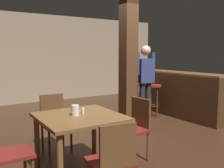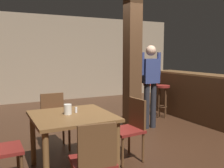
{
  "view_description": "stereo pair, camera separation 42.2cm",
  "coord_description": "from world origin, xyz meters",
  "views": [
    {
      "loc": [
        -2.8,
        -3.56,
        1.55
      ],
      "look_at": [
        -0.57,
        -0.01,
        1.04
      ],
      "focal_mm": 40.0,
      "sensor_mm": 36.0,
      "label": 1
    },
    {
      "loc": [
        -2.43,
        -3.77,
        1.55
      ],
      "look_at": [
        -0.57,
        -0.01,
        1.04
      ],
      "focal_mm": 40.0,
      "sensor_mm": 36.0,
      "label": 2
    }
  ],
  "objects": [
    {
      "name": "ground_plane",
      "position": [
        0.0,
        0.0,
        0.0
      ],
      "size": [
        10.8,
        10.8,
        0.0
      ],
      "primitive_type": "plane",
      "color": "#382114"
    },
    {
      "name": "wall_back",
      "position": [
        0.0,
        4.5,
        1.4
      ],
      "size": [
        8.0,
        0.1,
        2.8
      ],
      "primitive_type": "cube",
      "color": "gray",
      "rests_on": "ground_plane"
    },
    {
      "name": "pillar",
      "position": [
        0.13,
        0.49,
        1.4
      ],
      "size": [
        0.28,
        0.28,
        2.8
      ],
      "primitive_type": "cube",
      "color": "#4C301C",
      "rests_on": "ground_plane"
    },
    {
      "name": "dining_table",
      "position": [
        -1.49,
        -0.7,
        0.65
      ],
      "size": [
        1.01,
        1.01,
        0.77
      ],
      "color": "brown",
      "rests_on": "ground_plane"
    },
    {
      "name": "chair_north",
      "position": [
        -1.51,
        0.21,
        0.51
      ],
      "size": [
        0.42,
        0.42,
        0.89
      ],
      "color": "maroon",
      "rests_on": "ground_plane"
    },
    {
      "name": "chair_south",
      "position": [
        -1.54,
        -1.57,
        0.51
      ],
      "size": [
        0.47,
        0.47,
        0.89
      ],
      "color": "maroon",
      "rests_on": "ground_plane"
    },
    {
      "name": "chair_east",
      "position": [
        -0.62,
        -0.73,
        0.51
      ],
      "size": [
        0.45,
        0.45,
        0.89
      ],
      "color": "maroon",
      "rests_on": "ground_plane"
    },
    {
      "name": "napkin_cup",
      "position": [
        -1.53,
        -0.67,
        0.83
      ],
      "size": [
        0.1,
        0.1,
        0.13
      ],
      "primitive_type": "cylinder",
      "color": "silver",
      "rests_on": "dining_table"
    },
    {
      "name": "salt_shaker",
      "position": [
        -1.41,
        -0.63,
        0.8
      ],
      "size": [
        0.03,
        0.03,
        0.08
      ],
      "primitive_type": "cylinder",
      "color": "silver",
      "rests_on": "dining_table"
    },
    {
      "name": "standing_person",
      "position": [
        0.55,
        0.45,
        1.0
      ],
      "size": [
        0.47,
        0.22,
        1.72
      ],
      "color": "navy",
      "rests_on": "ground_plane"
    },
    {
      "name": "bar_counter",
      "position": [
        1.85,
        0.67,
        0.56
      ],
      "size": [
        0.56,
        2.36,
        1.1
      ],
      "color": "brown",
      "rests_on": "ground_plane"
    },
    {
      "name": "bar_stool_near",
      "position": [
        1.33,
        1.04,
        0.59
      ],
      "size": [
        0.34,
        0.34,
        0.79
      ],
      "color": "maroon",
      "rests_on": "ground_plane"
    },
    {
      "name": "bar_stool_mid",
      "position": [
        1.39,
        1.64,
        0.59
      ],
      "size": [
        0.38,
        0.38,
        0.77
      ],
      "color": "maroon",
      "rests_on": "ground_plane"
    }
  ]
}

